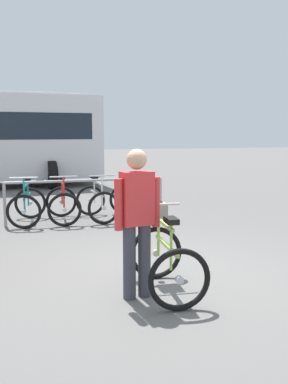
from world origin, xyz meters
TOP-DOWN VIEW (x-y plane):
  - ground_plane at (0.00, 0.00)m, footprint 80.00×80.00m
  - bike_rack_rail at (-0.42, 3.61)m, footprint 3.21×0.09m
  - racked_bike_teal at (-1.57, 3.80)m, footprint 0.82×1.19m
  - racked_bike_red at (-0.87, 3.79)m, footprint 0.70×1.12m
  - racked_bike_white at (-0.17, 3.79)m, footprint 0.76×1.15m
  - racked_bike_blue at (0.53, 3.78)m, footprint 0.67×1.10m
  - featured_bicycle at (-0.17, -0.46)m, footprint 0.74×1.23m
  - person_with_featured_bike at (-0.53, -0.61)m, footprint 0.53×0.25m

SIDE VIEW (x-z plane):
  - ground_plane at x=0.00m, z-range 0.00..0.00m
  - racked_bike_red at x=-0.87m, z-range -0.12..0.85m
  - racked_bike_blue at x=0.53m, z-range -0.12..0.85m
  - racked_bike_teal at x=-1.57m, z-range -0.12..0.86m
  - racked_bike_white at x=-0.17m, z-range -0.12..0.85m
  - featured_bicycle at x=-0.17m, z-range -0.06..1.03m
  - bike_rack_rail at x=-0.42m, z-range 0.23..1.10m
  - person_with_featured_bike at x=-0.53m, z-range 0.09..1.73m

